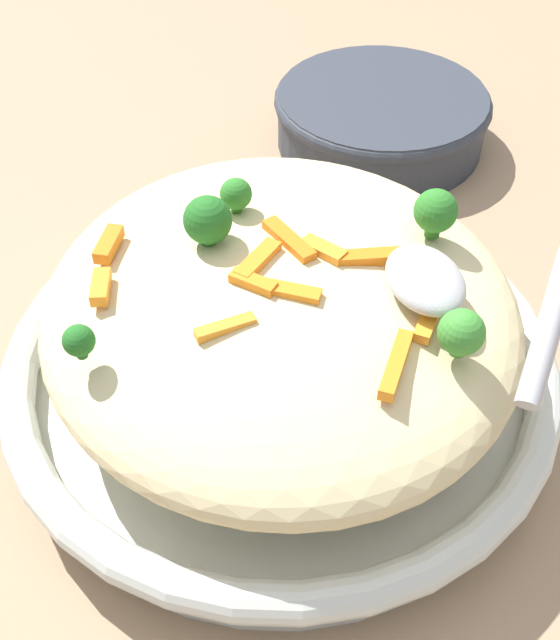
% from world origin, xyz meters
% --- Properties ---
extents(ground_plane, '(2.40, 2.40, 0.00)m').
position_xyz_m(ground_plane, '(0.00, 0.00, 0.00)').
color(ground_plane, '#9E7F60').
extents(serving_bowl, '(0.34, 0.34, 0.05)m').
position_xyz_m(serving_bowl, '(0.00, 0.00, 0.03)').
color(serving_bowl, silver).
rests_on(serving_bowl, ground_plane).
extents(pasta_mound, '(0.30, 0.28, 0.07)m').
position_xyz_m(pasta_mound, '(0.00, 0.00, 0.08)').
color(pasta_mound, beige).
rests_on(pasta_mound, serving_bowl).
extents(carrot_piece_0, '(0.03, 0.02, 0.01)m').
position_xyz_m(carrot_piece_0, '(0.04, 0.09, 0.11)').
color(carrot_piece_0, orange).
rests_on(carrot_piece_0, pasta_mound).
extents(carrot_piece_1, '(0.03, 0.03, 0.01)m').
position_xyz_m(carrot_piece_1, '(0.00, 0.01, 0.12)').
color(carrot_piece_1, orange).
rests_on(carrot_piece_1, pasta_mound).
extents(carrot_piece_2, '(0.02, 0.04, 0.01)m').
position_xyz_m(carrot_piece_2, '(-0.01, -0.05, 0.12)').
color(carrot_piece_2, orange).
rests_on(carrot_piece_2, pasta_mound).
extents(carrot_piece_3, '(0.04, 0.03, 0.01)m').
position_xyz_m(carrot_piece_3, '(-0.09, -0.04, 0.11)').
color(carrot_piece_3, orange).
rests_on(carrot_piece_3, pasta_mound).
extents(carrot_piece_4, '(0.02, 0.02, 0.01)m').
position_xyz_m(carrot_piece_4, '(-0.02, 0.02, 0.12)').
color(carrot_piece_4, orange).
rests_on(carrot_piece_4, pasta_mound).
extents(carrot_piece_5, '(0.03, 0.01, 0.01)m').
position_xyz_m(carrot_piece_5, '(0.01, 0.10, 0.11)').
color(carrot_piece_5, orange).
rests_on(carrot_piece_5, pasta_mound).
extents(carrot_piece_6, '(0.03, 0.03, 0.01)m').
position_xyz_m(carrot_piece_6, '(-0.06, -0.07, 0.11)').
color(carrot_piece_6, orange).
rests_on(carrot_piece_6, pasta_mound).
extents(carrot_piece_7, '(0.03, 0.02, 0.01)m').
position_xyz_m(carrot_piece_7, '(-0.00, -0.02, 0.12)').
color(carrot_piece_7, orange).
rests_on(carrot_piece_7, pasta_mound).
extents(carrot_piece_8, '(0.02, 0.03, 0.01)m').
position_xyz_m(carrot_piece_8, '(-0.03, -0.00, 0.12)').
color(carrot_piece_8, orange).
rests_on(carrot_piece_8, pasta_mound).
extents(carrot_piece_9, '(0.04, 0.02, 0.01)m').
position_xyz_m(carrot_piece_9, '(0.01, -0.01, 0.12)').
color(carrot_piece_9, orange).
rests_on(carrot_piece_9, pasta_mound).
extents(carrot_piece_10, '(0.01, 0.03, 0.01)m').
position_xyz_m(carrot_piece_10, '(-0.04, 0.04, 0.12)').
color(carrot_piece_10, orange).
rests_on(carrot_piece_10, pasta_mound).
extents(broccoli_floret_0, '(0.02, 0.02, 0.02)m').
position_xyz_m(broccoli_floret_0, '(0.05, 0.01, 0.13)').
color(broccoli_floret_0, '#296820').
rests_on(broccoli_floret_0, pasta_mound).
extents(broccoli_floret_1, '(0.03, 0.03, 0.03)m').
position_xyz_m(broccoli_floret_1, '(0.03, 0.03, 0.13)').
color(broccoli_floret_1, '#205B1C').
rests_on(broccoli_floret_1, pasta_mound).
extents(broccoli_floret_2, '(0.02, 0.02, 0.03)m').
position_xyz_m(broccoli_floret_2, '(-0.08, -0.07, 0.12)').
color(broccoli_floret_2, '#377928').
rests_on(broccoli_floret_2, pasta_mound).
extents(broccoli_floret_3, '(0.03, 0.03, 0.03)m').
position_xyz_m(broccoli_floret_3, '(0.01, -0.09, 0.13)').
color(broccoli_floret_3, '#296820').
rests_on(broccoli_floret_3, pasta_mound).
extents(broccoli_floret_4, '(0.02, 0.02, 0.02)m').
position_xyz_m(broccoli_floret_4, '(-0.04, 0.11, 0.12)').
color(broccoli_floret_4, '#205B1C').
rests_on(broccoli_floret_4, pasta_mound).
extents(serving_spoon, '(0.13, 0.12, 0.08)m').
position_xyz_m(serving_spoon, '(-0.06, -0.09, 0.13)').
color(serving_spoon, '#B7B7BC').
rests_on(serving_spoon, pasta_mound).
extents(companion_bowl, '(0.19, 0.19, 0.05)m').
position_xyz_m(companion_bowl, '(0.27, -0.17, 0.03)').
color(companion_bowl, '#333842').
rests_on(companion_bowl, ground_plane).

